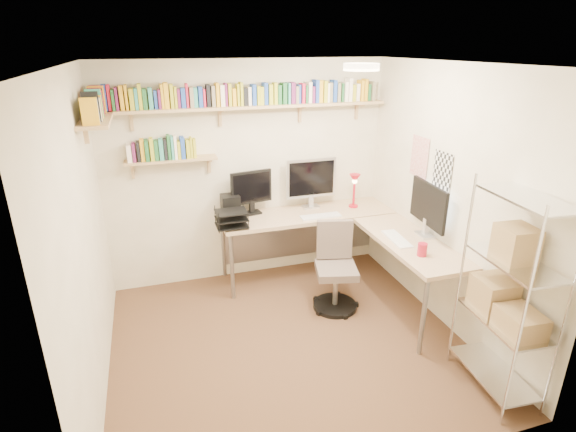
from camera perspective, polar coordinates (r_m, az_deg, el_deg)
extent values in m
plane|color=#4F3222|center=(4.41, 0.04, -15.75)|extent=(3.20, 3.20, 0.00)
cube|color=beige|center=(5.17, -4.98, 5.37)|extent=(3.20, 0.04, 2.50)
cube|color=beige|center=(3.68, -24.47, -3.17)|extent=(0.04, 3.00, 2.50)
cube|color=beige|center=(4.51, 19.82, 1.80)|extent=(0.04, 3.00, 2.50)
cube|color=beige|center=(2.56, 10.43, -12.31)|extent=(3.20, 0.04, 2.50)
cube|color=silver|center=(3.53, 0.05, 18.75)|extent=(3.20, 3.00, 0.04)
cube|color=white|center=(4.85, 16.34, 7.21)|extent=(0.01, 0.30, 0.42)
cube|color=silver|center=(4.55, 19.00, 5.37)|extent=(0.01, 0.28, 0.38)
cylinder|color=#FFEAC6|center=(3.98, 9.29, 18.18)|extent=(0.30, 0.30, 0.06)
cube|color=tan|center=(4.90, -4.94, 13.69)|extent=(3.05, 0.25, 0.03)
cube|color=tan|center=(4.38, -23.15, 11.25)|extent=(0.25, 1.00, 0.03)
cube|color=tan|center=(4.91, -14.60, 6.92)|extent=(0.95, 0.20, 0.02)
cube|color=tan|center=(4.86, -19.32, 11.72)|extent=(0.03, 0.20, 0.20)
cube|color=tan|center=(4.92, -8.58, 12.74)|extent=(0.03, 0.20, 0.20)
cube|color=tan|center=(5.13, 1.64, 13.31)|extent=(0.03, 0.20, 0.20)
cube|color=tan|center=(5.40, 8.88, 13.46)|extent=(0.03, 0.20, 0.20)
cube|color=#206230|center=(4.79, -22.79, 13.30)|extent=(0.04, 0.13, 0.18)
cube|color=#2149AD|center=(4.78, -22.27, 13.74)|extent=(0.04, 0.13, 0.25)
cube|color=red|center=(4.78, -21.76, 13.79)|extent=(0.03, 0.12, 0.24)
cube|color=#206230|center=(4.78, -21.30, 13.56)|extent=(0.03, 0.15, 0.20)
cube|color=#6D1D55|center=(4.77, -20.92, 13.73)|extent=(0.03, 0.14, 0.21)
cube|color=gold|center=(4.77, -20.36, 13.88)|extent=(0.04, 0.14, 0.23)
cube|color=gold|center=(4.77, -19.84, 13.98)|extent=(0.02, 0.15, 0.24)
cube|color=gold|center=(4.77, -19.23, 13.84)|extent=(0.04, 0.14, 0.20)
cube|color=teal|center=(4.77, -18.71, 13.91)|extent=(0.03, 0.15, 0.20)
cube|color=gold|center=(4.77, -18.29, 14.21)|extent=(0.03, 0.14, 0.24)
cube|color=#206230|center=(4.77, -17.73, 13.98)|extent=(0.04, 0.15, 0.20)
cube|color=teal|center=(4.77, -17.07, 14.10)|extent=(0.04, 0.13, 0.20)
cube|color=#2149AD|center=(4.77, -16.47, 13.99)|extent=(0.03, 0.12, 0.18)
cube|color=#6D1D55|center=(4.77, -16.02, 14.09)|extent=(0.02, 0.14, 0.18)
cube|color=gold|center=(4.77, -15.70, 14.43)|extent=(0.02, 0.14, 0.24)
cube|color=gold|center=(4.77, -15.22, 14.55)|extent=(0.04, 0.13, 0.25)
cube|color=gold|center=(4.77, -14.57, 14.53)|extent=(0.03, 0.12, 0.23)
cube|color=gold|center=(4.78, -14.11, 14.41)|extent=(0.03, 0.11, 0.21)
cube|color=#6D1D55|center=(4.78, -13.73, 14.31)|extent=(0.03, 0.12, 0.18)
cube|color=#2149AD|center=(4.78, -13.20, 14.41)|extent=(0.04, 0.12, 0.19)
cube|color=red|center=(4.79, -12.72, 14.70)|extent=(0.02, 0.11, 0.24)
cube|color=gray|center=(4.79, -12.19, 14.53)|extent=(0.04, 0.14, 0.20)
cube|color=teal|center=(4.80, -11.70, 14.53)|extent=(0.04, 0.12, 0.19)
cube|color=#2149AD|center=(4.80, -11.11, 14.63)|extent=(0.04, 0.13, 0.20)
cube|color=red|center=(4.81, -10.64, 14.54)|extent=(0.02, 0.14, 0.18)
cube|color=black|center=(4.81, -10.13, 14.82)|extent=(0.04, 0.11, 0.22)
cube|color=gray|center=(4.82, -9.52, 14.79)|extent=(0.04, 0.12, 0.21)
cube|color=gold|center=(4.82, -9.00, 14.99)|extent=(0.03, 0.14, 0.23)
cube|color=white|center=(4.83, -8.40, 14.90)|extent=(0.04, 0.13, 0.21)
cube|color=#6D1D55|center=(4.84, -7.93, 15.03)|extent=(0.02, 0.11, 0.23)
cube|color=gold|center=(4.84, -7.47, 15.03)|extent=(0.03, 0.12, 0.22)
cube|color=gold|center=(4.85, -6.94, 14.77)|extent=(0.04, 0.13, 0.18)
cube|color=gold|center=(4.86, -6.41, 15.06)|extent=(0.03, 0.12, 0.22)
cube|color=gold|center=(4.87, -6.02, 15.17)|extent=(0.03, 0.14, 0.23)
cube|color=black|center=(4.88, -5.54, 14.87)|extent=(0.04, 0.14, 0.18)
cube|color=white|center=(4.89, -4.99, 14.94)|extent=(0.03, 0.12, 0.19)
cube|color=#2149AD|center=(4.89, -4.45, 15.12)|extent=(0.04, 0.14, 0.21)
cube|color=gold|center=(4.91, -3.94, 15.05)|extent=(0.03, 0.15, 0.19)
cube|color=gold|center=(4.92, -3.47, 15.01)|extent=(0.04, 0.12, 0.18)
cube|color=#2149AD|center=(4.92, -2.95, 15.27)|extent=(0.04, 0.13, 0.22)
cube|color=gold|center=(4.94, -2.31, 15.19)|extent=(0.04, 0.12, 0.21)
cube|color=gold|center=(4.95, -1.70, 15.32)|extent=(0.04, 0.11, 0.22)
cube|color=#206230|center=(4.97, -1.21, 15.17)|extent=(0.04, 0.13, 0.20)
cube|color=#206230|center=(4.98, -0.58, 15.32)|extent=(0.04, 0.14, 0.22)
cube|color=teal|center=(4.99, -0.03, 15.34)|extent=(0.02, 0.15, 0.22)
cube|color=#6D1D55|center=(5.01, 0.51, 15.38)|extent=(0.04, 0.12, 0.22)
cube|color=gray|center=(5.02, 0.99, 15.16)|extent=(0.03, 0.14, 0.18)
cube|color=#2149AD|center=(5.03, 1.36, 15.25)|extent=(0.02, 0.11, 0.19)
cube|color=red|center=(5.05, 1.78, 15.33)|extent=(0.03, 0.14, 0.21)
cube|color=#206230|center=(5.06, 2.22, 15.21)|extent=(0.02, 0.12, 0.18)
cube|color=white|center=(5.07, 2.65, 15.42)|extent=(0.04, 0.12, 0.22)
cube|color=#6D1D55|center=(5.09, 3.05, 15.17)|extent=(0.03, 0.14, 0.17)
cube|color=#2149AD|center=(5.10, 3.50, 15.55)|extent=(0.04, 0.15, 0.24)
cube|color=gold|center=(5.11, 3.99, 15.52)|extent=(0.04, 0.12, 0.23)
cube|color=gold|center=(5.13, 4.55, 15.51)|extent=(0.04, 0.15, 0.23)
cube|color=white|center=(5.15, 4.91, 15.36)|extent=(0.02, 0.14, 0.20)
cube|color=gray|center=(5.16, 5.27, 15.39)|extent=(0.04, 0.11, 0.21)
cube|color=#2149AD|center=(5.18, 5.79, 15.53)|extent=(0.04, 0.12, 0.23)
cube|color=gray|center=(5.20, 6.30, 15.36)|extent=(0.04, 0.12, 0.20)
cube|color=#206230|center=(5.21, 6.76, 15.34)|extent=(0.02, 0.12, 0.20)
cube|color=white|center=(5.23, 7.19, 15.41)|extent=(0.04, 0.14, 0.21)
cube|color=white|center=(5.25, 7.70, 15.62)|extent=(0.04, 0.14, 0.25)
cube|color=gold|center=(5.27, 8.19, 15.23)|extent=(0.04, 0.11, 0.18)
cube|color=white|center=(5.29, 8.67, 15.28)|extent=(0.04, 0.12, 0.19)
cube|color=gold|center=(5.31, 9.16, 15.46)|extent=(0.03, 0.14, 0.22)
cube|color=gold|center=(5.33, 9.66, 15.53)|extent=(0.04, 0.11, 0.24)
cube|color=#206230|center=(5.36, 10.06, 15.21)|extent=(0.03, 0.11, 0.18)
cube|color=gray|center=(5.38, 10.54, 15.35)|extent=(0.04, 0.14, 0.21)
cube|color=gold|center=(3.94, -23.89, 12.02)|extent=(0.13, 0.03, 0.22)
cube|color=#2149AD|center=(3.98, -23.82, 12.01)|extent=(0.13, 0.03, 0.20)
cube|color=gray|center=(4.01, -23.78, 12.09)|extent=(0.12, 0.03, 0.20)
cube|color=gold|center=(4.05, -23.70, 11.94)|extent=(0.12, 0.03, 0.17)
cube|color=black|center=(4.08, -23.73, 12.53)|extent=(0.13, 0.03, 0.25)
cube|color=white|center=(4.13, -23.63, 12.23)|extent=(0.14, 0.03, 0.19)
cube|color=gold|center=(4.17, -23.57, 12.26)|extent=(0.13, 0.04, 0.18)
cube|color=gray|center=(4.22, -23.51, 12.36)|extent=(0.14, 0.04, 0.18)
cube|color=gold|center=(4.27, -23.47, 12.54)|extent=(0.14, 0.04, 0.20)
cube|color=gold|center=(4.32, -23.40, 12.52)|extent=(0.13, 0.03, 0.18)
cube|color=teal|center=(4.36, -23.41, 12.99)|extent=(0.13, 0.03, 0.24)
cube|color=#206230|center=(4.40, -23.34, 12.83)|extent=(0.13, 0.03, 0.21)
cube|color=gold|center=(4.43, -23.33, 13.08)|extent=(0.13, 0.02, 0.24)
cube|color=red|center=(4.47, -23.27, 13.01)|extent=(0.13, 0.04, 0.22)
cube|color=teal|center=(4.52, -23.23, 13.07)|extent=(0.13, 0.02, 0.21)
cube|color=black|center=(4.55, -23.20, 13.21)|extent=(0.13, 0.03, 0.23)
cube|color=red|center=(4.60, -23.16, 13.29)|extent=(0.12, 0.04, 0.23)
cube|color=gold|center=(4.65, -23.13, 13.44)|extent=(0.14, 0.04, 0.24)
cube|color=gold|center=(4.69, -23.06, 13.30)|extent=(0.11, 0.03, 0.21)
cube|color=red|center=(4.72, -23.05, 13.54)|extent=(0.14, 0.03, 0.24)
cube|color=gold|center=(4.77, -23.00, 13.54)|extent=(0.14, 0.04, 0.23)
cube|color=white|center=(4.88, -19.51, 7.55)|extent=(0.04, 0.14, 0.18)
cube|color=#6D1D55|center=(4.88, -18.98, 7.68)|extent=(0.03, 0.14, 0.19)
cube|color=black|center=(4.88, -18.47, 7.81)|extent=(0.03, 0.12, 0.20)
cube|color=gold|center=(4.87, -18.00, 7.99)|extent=(0.04, 0.12, 0.22)
cube|color=#206230|center=(4.88, -17.49, 7.98)|extent=(0.04, 0.15, 0.21)
cube|color=gold|center=(4.87, -16.91, 8.14)|extent=(0.04, 0.13, 0.23)
cube|color=#206230|center=(4.88, -16.40, 8.04)|extent=(0.04, 0.13, 0.20)
cube|color=teal|center=(4.88, -15.81, 8.18)|extent=(0.04, 0.12, 0.22)
cube|color=black|center=(4.88, -15.31, 8.21)|extent=(0.03, 0.14, 0.21)
cube|color=#206230|center=(4.88, -14.90, 8.47)|extent=(0.03, 0.14, 0.25)
cube|color=teal|center=(4.88, -14.50, 8.44)|extent=(0.02, 0.14, 0.24)
cube|color=white|center=(4.88, -14.13, 8.52)|extent=(0.03, 0.14, 0.24)
cube|color=gold|center=(4.89, -13.71, 8.20)|extent=(0.03, 0.14, 0.18)
cube|color=#2149AD|center=(4.89, -13.26, 8.47)|extent=(0.04, 0.15, 0.22)
cube|color=gold|center=(4.89, -12.62, 8.36)|extent=(0.04, 0.13, 0.19)
cube|color=gold|center=(4.89, -12.21, 8.53)|extent=(0.02, 0.12, 0.21)
cube|color=gold|center=(4.90, -11.82, 8.47)|extent=(0.03, 0.11, 0.20)
cube|color=tan|center=(5.23, 2.81, 0.34)|extent=(2.09, 0.66, 0.04)
cube|color=tan|center=(4.66, 15.72, -3.17)|extent=(0.66, 1.43, 0.04)
cylinder|color=gray|center=(4.92, -7.12, -6.42)|extent=(0.04, 0.04, 0.77)
cylinder|color=gray|center=(5.41, -8.21, -3.83)|extent=(0.04, 0.04, 0.77)
cylinder|color=gray|center=(6.00, 10.75, -1.41)|extent=(0.04, 0.04, 0.77)
cylinder|color=gray|center=(4.23, 16.81, -12.21)|extent=(0.04, 0.04, 0.77)
cylinder|color=gray|center=(4.54, 22.71, -10.61)|extent=(0.04, 0.04, 0.77)
cube|color=gray|center=(5.61, 1.75, -2.03)|extent=(1.98, 0.02, 0.61)
cube|color=silver|center=(5.25, 2.96, 4.83)|extent=(0.61, 0.03, 0.46)
cube|color=black|center=(5.23, 3.04, 4.77)|extent=(0.55, 0.00, 0.40)
cube|color=black|center=(5.06, -4.69, 3.67)|extent=(0.48, 0.03, 0.37)
cube|color=black|center=(4.65, 17.40, 1.44)|extent=(0.03, 0.64, 0.42)
cube|color=white|center=(4.64, 17.17, 1.41)|extent=(0.00, 0.57, 0.36)
cube|color=white|center=(5.07, 4.17, -0.03)|extent=(0.46, 0.14, 0.02)
cube|color=white|center=(4.60, 13.66, -2.85)|extent=(0.14, 0.44, 0.02)
cylinder|color=red|center=(5.43, 8.29, 1.28)|extent=(0.11, 0.11, 0.02)
cylinder|color=red|center=(5.37, 8.38, 2.94)|extent=(0.03, 0.03, 0.31)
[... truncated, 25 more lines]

